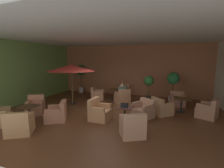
% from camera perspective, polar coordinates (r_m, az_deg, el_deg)
% --- Properties ---
extents(ground_plane, '(10.71, 8.80, 0.02)m').
position_cam_1_polar(ground_plane, '(7.59, -1.13, -10.62)').
color(ground_plane, brown).
extents(wall_back_brick, '(10.71, 0.08, 3.55)m').
position_cam_1_polar(wall_back_brick, '(11.37, 6.66, 4.90)').
color(wall_back_brick, '#A66544').
rests_on(wall_back_brick, ground_plane).
extents(wall_left_accent, '(0.08, 8.80, 3.55)m').
position_cam_1_polar(wall_left_accent, '(10.35, -29.93, 3.49)').
color(wall_left_accent, '#70994B').
rests_on(wall_left_accent, ground_plane).
extents(ceiling_slab, '(10.71, 8.80, 0.06)m').
position_cam_1_polar(ceiling_slab, '(7.26, -1.22, 17.27)').
color(ceiling_slab, silver).
rests_on(ceiling_slab, wall_back_brick).
extents(cafe_table_front_left, '(0.65, 0.65, 0.68)m').
position_cam_1_polar(cafe_table_front_left, '(6.29, 4.64, -9.96)').
color(cafe_table_front_left, black).
rests_on(cafe_table_front_left, ground_plane).
extents(armchair_front_left_north, '(1.06, 1.07, 0.80)m').
position_cam_1_polar(armchair_front_left_north, '(7.10, 11.37, -9.48)').
color(armchair_front_left_north, tan).
rests_on(armchair_front_left_north, ground_plane).
extents(armchair_front_left_east, '(0.79, 0.84, 0.90)m').
position_cam_1_polar(armchair_front_left_east, '(6.73, -4.64, -10.17)').
color(armchair_front_left_east, tan).
rests_on(armchair_front_left_east, ground_plane).
extents(armchair_front_left_south, '(1.00, 0.98, 0.84)m').
position_cam_1_polar(armchair_front_left_south, '(5.35, 7.42, -15.32)').
color(armchair_front_left_south, tan).
rests_on(armchair_front_left_south, ground_plane).
extents(cafe_table_front_right, '(0.68, 0.68, 0.68)m').
position_cam_1_polar(cafe_table_front_right, '(7.19, -27.93, -8.45)').
color(cafe_table_front_right, black).
rests_on(cafe_table_front_right, ground_plane).
extents(armchair_front_right_north, '(1.00, 1.00, 0.88)m').
position_cam_1_polar(armchair_front_right_north, '(8.23, -26.00, -7.53)').
color(armchair_front_right_north, '#B87656').
rests_on(armchair_front_right_north, ground_plane).
extents(armchair_front_right_south, '(1.04, 1.03, 0.83)m').
position_cam_1_polar(armchair_front_right_south, '(6.29, -30.55, -12.78)').
color(armchair_front_right_south, tan).
rests_on(armchair_front_right_south, ground_plane).
extents(armchair_front_right_west, '(1.08, 1.08, 0.82)m').
position_cam_1_polar(armchair_front_right_west, '(7.00, -19.36, -10.08)').
color(armchair_front_right_west, '#B7775A').
rests_on(armchair_front_right_west, ground_plane).
extents(cafe_table_mid_center, '(0.72, 0.72, 0.68)m').
position_cam_1_polar(cafe_table_mid_center, '(10.01, 0.88, -2.92)').
color(cafe_table_mid_center, black).
rests_on(cafe_table_mid_center, ground_plane).
extents(armchair_mid_center_north, '(0.96, 0.96, 0.84)m').
position_cam_1_polar(armchair_mid_center_north, '(10.15, -5.41, -3.90)').
color(armchair_mid_center_north, tan).
rests_on(armchair_mid_center_north, ground_plane).
extents(armchair_mid_center_east, '(1.05, 1.05, 0.88)m').
position_cam_1_polar(armchair_mid_center_east, '(9.08, 3.80, -5.18)').
color(armchair_mid_center_east, tan).
rests_on(armchair_mid_center_east, ground_plane).
extents(armchair_mid_center_south, '(0.91, 0.90, 0.86)m').
position_cam_1_polar(armchair_mid_center_south, '(10.97, 4.03, -2.87)').
color(armchair_mid_center_south, '#B18052').
rests_on(armchair_mid_center_south, ground_plane).
extents(cafe_table_rear_right, '(0.74, 0.74, 0.68)m').
position_cam_1_polar(cafe_table_rear_right, '(8.34, 23.93, -5.84)').
color(cafe_table_rear_right, black).
rests_on(cafe_table_rear_right, ground_plane).
extents(armchair_rear_right_north, '(1.01, 1.01, 0.88)m').
position_cam_1_polar(armchair_rear_right_north, '(8.05, 31.50, -8.25)').
color(armchair_rear_right_north, tan).
rests_on(armchair_rear_right_north, ground_plane).
extents(armchair_rear_right_east, '(0.80, 0.84, 0.77)m').
position_cam_1_polar(armchair_rear_right_east, '(9.49, 22.66, -5.47)').
color(armchair_rear_right_east, '#B2755D').
rests_on(armchair_rear_right_east, ground_plane).
extents(armchair_rear_right_south, '(1.05, 1.05, 0.80)m').
position_cam_1_polar(armchair_rear_right_south, '(7.66, 17.57, -8.39)').
color(armchair_rear_right_south, tan).
rests_on(armchair_rear_right_south, ground_plane).
extents(patio_umbrella_tall_red, '(2.68, 2.68, 2.26)m').
position_cam_1_polar(patio_umbrella_tall_red, '(9.05, -14.55, 5.66)').
color(patio_umbrella_tall_red, '#2D2D2D').
rests_on(patio_umbrella_tall_red, ground_plane).
extents(potted_tree_left_corner, '(0.79, 0.79, 2.15)m').
position_cam_1_polar(potted_tree_left_corner, '(12.42, -11.28, 4.35)').
color(potted_tree_left_corner, silver).
rests_on(potted_tree_left_corner, ground_plane).
extents(potted_tree_mid_left, '(0.71, 0.71, 1.78)m').
position_cam_1_polar(potted_tree_mid_left, '(10.16, 21.32, 0.85)').
color(potted_tree_mid_left, beige).
rests_on(potted_tree_mid_left, ground_plane).
extents(potted_tree_mid_right, '(0.59, 0.59, 1.57)m').
position_cam_1_polar(potted_tree_mid_right, '(9.74, 13.22, -0.11)').
color(potted_tree_mid_right, '#323329').
rests_on(potted_tree_mid_right, ground_plane).
extents(patron_blue_shirt, '(0.38, 0.31, 0.63)m').
position_cam_1_polar(patron_blue_shirt, '(10.87, 3.94, -1.01)').
color(patron_blue_shirt, silver).
rests_on(patron_blue_shirt, ground_plane).
extents(patron_by_window, '(0.44, 0.43, 0.70)m').
position_cam_1_polar(patron_by_window, '(9.02, 3.71, -2.45)').
color(patron_by_window, '#516D60').
rests_on(patron_by_window, ground_plane).
extents(iced_drink_cup, '(0.08, 0.08, 0.11)m').
position_cam_1_polar(iced_drink_cup, '(6.32, 5.28, -7.51)').
color(iced_drink_cup, silver).
rests_on(iced_drink_cup, cafe_table_front_left).
extents(open_laptop, '(0.34, 0.27, 0.20)m').
position_cam_1_polar(open_laptop, '(6.11, 4.64, -8.09)').
color(open_laptop, '#9EA0A5').
rests_on(open_laptop, cafe_table_front_left).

